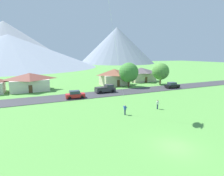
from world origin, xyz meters
name	(u,v)px	position (x,y,z in m)	size (l,w,h in m)	color
ground_plane	(175,147)	(0.00, 0.00, 0.00)	(400.00, 400.00, 0.00)	#569942
road_strip	(94,95)	(0.00, 27.45, 0.04)	(160.00, 6.83, 0.08)	#38383D
mountain_central_ridge	(117,45)	(72.86, 166.20, 18.99)	(80.18, 80.18, 37.98)	gray
mountain_far_west_ridge	(5,43)	(-32.39, 172.59, 18.97)	(116.87, 116.87, 37.95)	#8E939E
mountain_west_ridge	(9,51)	(-27.22, 141.29, 11.99)	(127.39, 127.39, 23.98)	gray
house_left_center	(141,74)	(22.87, 41.70, 2.58)	(9.42, 6.99, 4.99)	beige
house_right_center	(30,82)	(-13.99, 39.46, 2.49)	(10.24, 6.93, 4.82)	beige
house_rightmost	(114,77)	(10.63, 38.54, 2.66)	(8.83, 6.75, 5.13)	beige
tree_left_of_center	(161,71)	(24.76, 33.30, 4.29)	(5.44, 5.44, 7.01)	brown
tree_center	(129,72)	(13.07, 33.54, 4.40)	(5.85, 5.85, 7.33)	brown
parked_car_black_west_end	(172,85)	(23.56, 26.40, 0.87)	(4.26, 2.19, 1.68)	black
parked_car_red_mid_west	(75,95)	(-4.94, 25.74, 0.87)	(4.28, 2.24, 1.68)	red
pickup_truck_charcoal_west_side	(106,89)	(3.65, 28.75, 1.06)	(5.29, 2.52, 1.99)	#333338
watcher_person	(158,104)	(6.86, 11.77, 0.88)	(0.56, 0.24, 1.68)	navy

